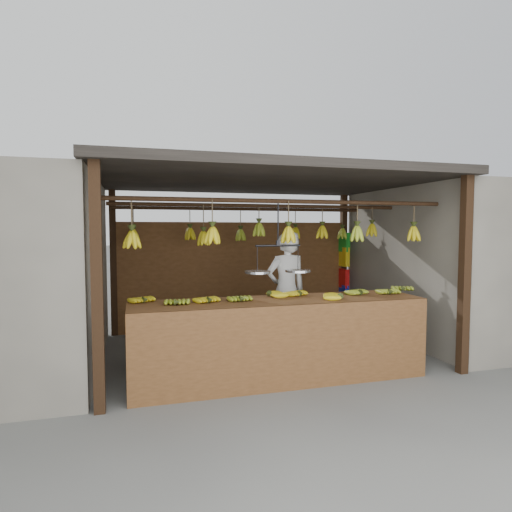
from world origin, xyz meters
name	(u,v)px	position (x,y,z in m)	size (l,w,h in m)	color
ground	(262,351)	(0.00, 0.00, 0.00)	(80.00, 80.00, 0.00)	#5B5B57
stall	(255,209)	(0.00, 0.33, 1.97)	(4.30, 3.30, 2.40)	black
neighbor_right	(478,263)	(3.60, 0.00, 1.15)	(3.00, 3.00, 2.30)	slate
counter	(284,319)	(-0.12, -1.22, 0.71)	(3.48, 0.75, 0.96)	brown
hanging_bananas	(262,234)	(0.00, 0.00, 1.62)	(3.57, 2.25, 0.40)	gold
balance_scale	(278,268)	(-0.11, -1.00, 1.24)	(0.77, 0.29, 0.81)	black
vendor	(286,291)	(0.35, 0.00, 0.83)	(0.60, 0.40, 1.66)	white
bag_bundles	(344,268)	(1.94, 1.35, 0.99)	(0.08, 0.26, 1.28)	#199926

